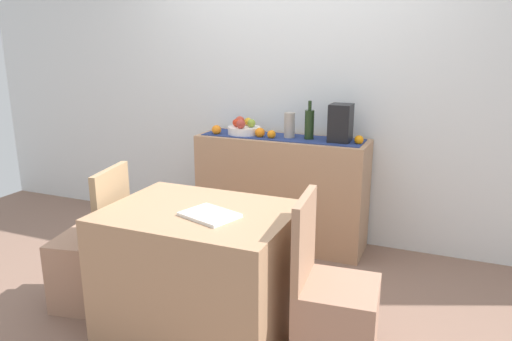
{
  "coord_description": "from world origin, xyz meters",
  "views": [
    {
      "loc": [
        1.24,
        -2.62,
        1.63
      ],
      "look_at": [
        -0.01,
        0.37,
        0.76
      ],
      "focal_mm": 33.76,
      "sensor_mm": 36.0,
      "label": 1
    }
  ],
  "objects_px": {
    "fruit_bowl": "(244,130)",
    "wine_bottle": "(309,124)",
    "ceramic_vase": "(289,125)",
    "dining_table": "(200,272)",
    "coffee_maker": "(341,123)",
    "chair_by_corner": "(333,317)",
    "sideboard_console": "(281,191)",
    "open_book": "(210,215)",
    "chair_near_window": "(93,265)"
  },
  "relations": [
    {
      "from": "coffee_maker",
      "to": "chair_near_window",
      "type": "bearing_deg",
      "value": -131.85
    },
    {
      "from": "fruit_bowl",
      "to": "ceramic_vase",
      "type": "bearing_deg",
      "value": 0.0
    },
    {
      "from": "fruit_bowl",
      "to": "chair_near_window",
      "type": "height_order",
      "value": "fruit_bowl"
    },
    {
      "from": "ceramic_vase",
      "to": "open_book",
      "type": "relative_size",
      "value": 0.72
    },
    {
      "from": "wine_bottle",
      "to": "dining_table",
      "type": "bearing_deg",
      "value": -98.88
    },
    {
      "from": "coffee_maker",
      "to": "open_book",
      "type": "bearing_deg",
      "value": -103.57
    },
    {
      "from": "sideboard_console",
      "to": "fruit_bowl",
      "type": "xyz_separation_m",
      "value": [
        -0.33,
        0.0,
        0.48
      ]
    },
    {
      "from": "open_book",
      "to": "chair_near_window",
      "type": "bearing_deg",
      "value": -165.8
    },
    {
      "from": "sideboard_console",
      "to": "open_book",
      "type": "xyz_separation_m",
      "value": [
        0.11,
        -1.44,
        0.3
      ]
    },
    {
      "from": "wine_bottle",
      "to": "sideboard_console",
      "type": "bearing_deg",
      "value": 180.0
    },
    {
      "from": "coffee_maker",
      "to": "chair_by_corner",
      "type": "bearing_deg",
      "value": -77.12
    },
    {
      "from": "chair_by_corner",
      "to": "dining_table",
      "type": "bearing_deg",
      "value": 179.9
    },
    {
      "from": "fruit_bowl",
      "to": "coffee_maker",
      "type": "xyz_separation_m",
      "value": [
        0.79,
        0.0,
        0.11
      ]
    },
    {
      "from": "wine_bottle",
      "to": "open_book",
      "type": "relative_size",
      "value": 1.08
    },
    {
      "from": "coffee_maker",
      "to": "chair_near_window",
      "type": "distance_m",
      "value": 2.0
    },
    {
      "from": "wine_bottle",
      "to": "ceramic_vase",
      "type": "bearing_deg",
      "value": 180.0
    },
    {
      "from": "coffee_maker",
      "to": "open_book",
      "type": "height_order",
      "value": "coffee_maker"
    },
    {
      "from": "fruit_bowl",
      "to": "wine_bottle",
      "type": "bearing_deg",
      "value": -0.0
    },
    {
      "from": "wine_bottle",
      "to": "ceramic_vase",
      "type": "xyz_separation_m",
      "value": [
        -0.16,
        0.0,
        -0.02
      ]
    },
    {
      "from": "coffee_maker",
      "to": "sideboard_console",
      "type": "bearing_deg",
      "value": 180.0
    },
    {
      "from": "chair_near_window",
      "to": "sideboard_console",
      "type": "bearing_deg",
      "value": 60.83
    },
    {
      "from": "sideboard_console",
      "to": "open_book",
      "type": "distance_m",
      "value": 1.48
    },
    {
      "from": "wine_bottle",
      "to": "chair_near_window",
      "type": "relative_size",
      "value": 0.33
    },
    {
      "from": "fruit_bowl",
      "to": "dining_table",
      "type": "height_order",
      "value": "fruit_bowl"
    },
    {
      "from": "wine_bottle",
      "to": "ceramic_vase",
      "type": "relative_size",
      "value": 1.5
    },
    {
      "from": "ceramic_vase",
      "to": "open_book",
      "type": "height_order",
      "value": "ceramic_vase"
    },
    {
      "from": "sideboard_console",
      "to": "fruit_bowl",
      "type": "distance_m",
      "value": 0.58
    },
    {
      "from": "fruit_bowl",
      "to": "coffee_maker",
      "type": "relative_size",
      "value": 0.93
    },
    {
      "from": "coffee_maker",
      "to": "chair_by_corner",
      "type": "xyz_separation_m",
      "value": [
        0.31,
        -1.38,
        -0.77
      ]
    },
    {
      "from": "sideboard_console",
      "to": "chair_by_corner",
      "type": "relative_size",
      "value": 1.52
    },
    {
      "from": "wine_bottle",
      "to": "open_book",
      "type": "xyz_separation_m",
      "value": [
        -0.11,
        -1.44,
        -0.26
      ]
    },
    {
      "from": "ceramic_vase",
      "to": "dining_table",
      "type": "relative_size",
      "value": 0.2
    },
    {
      "from": "ceramic_vase",
      "to": "dining_table",
      "type": "xyz_separation_m",
      "value": [
        -0.05,
        -1.38,
        -0.62
      ]
    },
    {
      "from": "wine_bottle",
      "to": "chair_by_corner",
      "type": "height_order",
      "value": "wine_bottle"
    },
    {
      "from": "dining_table",
      "to": "open_book",
      "type": "xyz_separation_m",
      "value": [
        0.11,
        -0.07,
        0.38
      ]
    },
    {
      "from": "wine_bottle",
      "to": "chair_by_corner",
      "type": "distance_m",
      "value": 1.66
    },
    {
      "from": "fruit_bowl",
      "to": "chair_by_corner",
      "type": "xyz_separation_m",
      "value": [
        1.11,
        -1.38,
        -0.66
      ]
    },
    {
      "from": "dining_table",
      "to": "chair_near_window",
      "type": "distance_m",
      "value": 0.78
    },
    {
      "from": "ceramic_vase",
      "to": "dining_table",
      "type": "height_order",
      "value": "ceramic_vase"
    },
    {
      "from": "sideboard_console",
      "to": "dining_table",
      "type": "height_order",
      "value": "sideboard_console"
    },
    {
      "from": "fruit_bowl",
      "to": "wine_bottle",
      "type": "height_order",
      "value": "wine_bottle"
    },
    {
      "from": "ceramic_vase",
      "to": "wine_bottle",
      "type": "bearing_deg",
      "value": -0.0
    },
    {
      "from": "dining_table",
      "to": "fruit_bowl",
      "type": "bearing_deg",
      "value": 103.69
    },
    {
      "from": "sideboard_console",
      "to": "coffee_maker",
      "type": "xyz_separation_m",
      "value": [
        0.46,
        0.0,
        0.59
      ]
    },
    {
      "from": "ceramic_vase",
      "to": "open_book",
      "type": "xyz_separation_m",
      "value": [
        0.06,
        -1.44,
        -0.24
      ]
    },
    {
      "from": "sideboard_console",
      "to": "chair_near_window",
      "type": "distance_m",
      "value": 1.58
    },
    {
      "from": "chair_by_corner",
      "to": "fruit_bowl",
      "type": "bearing_deg",
      "value": 128.8
    },
    {
      "from": "fruit_bowl",
      "to": "dining_table",
      "type": "relative_size",
      "value": 0.26
    },
    {
      "from": "coffee_maker",
      "to": "open_book",
      "type": "relative_size",
      "value": 1.03
    },
    {
      "from": "fruit_bowl",
      "to": "chair_by_corner",
      "type": "height_order",
      "value": "fruit_bowl"
    }
  ]
}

